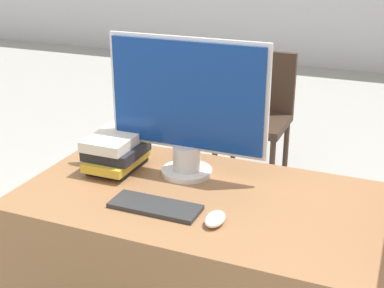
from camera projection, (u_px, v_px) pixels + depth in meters
name	position (u px, v px, depth m)	size (l,w,h in m)	color
desk	(220.00, 284.00, 2.01)	(1.46, 0.73, 0.72)	#8C603D
monitor	(187.00, 107.00, 1.98)	(0.62, 0.20, 0.53)	silver
keyboard	(155.00, 206.00, 1.81)	(0.31, 0.12, 0.02)	#2D2D2D
mouse	(215.00, 219.00, 1.71)	(0.06, 0.10, 0.04)	white
book_stack	(117.00, 151.00, 2.10)	(0.20, 0.29, 0.14)	#232328
far_chair	(256.00, 111.00, 3.53)	(0.44, 0.44, 0.88)	#38281E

